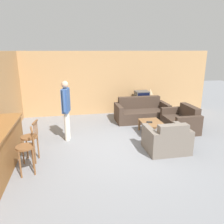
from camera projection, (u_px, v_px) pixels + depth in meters
ground_plane at (121, 149)px, 6.00m from camera, size 24.00×24.00×0.00m
wall_back at (101, 83)px, 9.05m from camera, size 9.40×0.08×2.60m
wall_left at (3, 98)px, 6.28m from camera, size 0.08×8.61×2.60m
bar_counter at (1, 150)px, 4.86m from camera, size 0.55×2.51×0.98m
bar_chair_near at (26, 150)px, 4.70m from camera, size 0.48×0.48×1.02m
bar_chair_mid at (30, 140)px, 5.23m from camera, size 0.45×0.45×1.02m
couch_far at (141, 113)px, 8.39m from camera, size 1.98×0.96×0.88m
armchair_near at (167, 140)px, 5.82m from camera, size 1.09×0.91×0.85m
loveseat_right at (181, 121)px, 7.38m from camera, size 0.88×1.30×0.84m
coffee_table at (152, 124)px, 7.00m from camera, size 0.65×0.91×0.41m
tv_unit at (141, 108)px, 9.25m from camera, size 1.00×0.55×0.54m
tv at (142, 96)px, 9.11m from camera, size 0.55×0.46×0.45m
book_on_table at (149, 122)px, 6.94m from camera, size 0.20×0.15×0.03m
table_lamp at (150, 92)px, 9.13m from camera, size 0.24×0.24×0.53m
person_by_window at (66, 107)px, 6.39m from camera, size 0.25×0.54×1.79m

